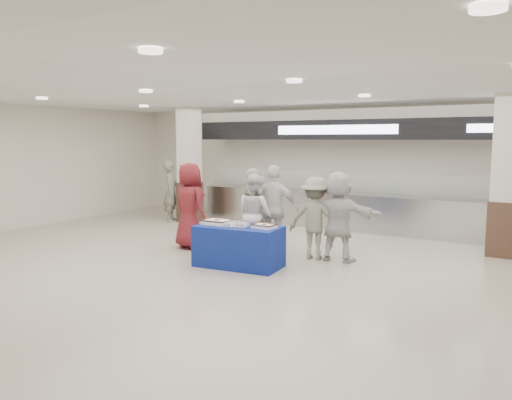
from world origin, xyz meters
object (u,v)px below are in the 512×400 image
Objects in this scene: cupcake_tray at (236,224)px; chef_short at (274,209)px; display_table at (239,246)px; soldier_a at (254,209)px; civilian_white at (339,216)px; soldier_bg at (171,191)px; sheet_cake_right at (264,226)px; soldier_b at (315,218)px; chef_tall at (256,214)px; sheet_cake_left at (217,221)px; civilian_maroon at (190,206)px.

cupcake_tray is 1.35m from chef_short.
display_table is 1.40m from chef_short.
civilian_white is (1.95, -0.09, 0.01)m from soldier_a.
soldier_a reaches higher than soldier_bg.
civilian_white reaches higher than soldier_bg.
sheet_cake_right is at bearing 2.65° from display_table.
soldier_bg is (-4.45, 3.26, 0.07)m from cupcake_tray.
sheet_cake_right is at bearing 58.05° from soldier_b.
chef_tall reaches higher than cupcake_tray.
soldier_bg is (-5.84, 1.85, -0.01)m from civilian_white.
chef_short is (0.01, 1.35, 0.12)m from cupcake_tray.
sheet_cake_right is at bearing 142.82° from soldier_a.
sheet_cake_right is 0.84× the size of cupcake_tray.
soldier_b is at bearing -137.28° from soldier_bg.
soldier_b is (0.93, 1.34, 0.01)m from cupcake_tray.
soldier_b reaches higher than cupcake_tray.
soldier_a reaches higher than sheet_cake_right.
sheet_cake_left is 0.29× the size of chef_short.
soldier_bg is (-4.23, 2.26, 0.03)m from chef_tall.
civilian_white is at bearing 37.54° from sheet_cake_left.
chef_tall is at bearing 139.36° from soldier_a.
soldier_b is (1.36, 1.33, -0.00)m from sheet_cake_left.
soldier_bg reaches higher than soldier_b.
chef_short is (-0.00, 1.30, 0.53)m from display_table.
cupcake_tray is 0.27× the size of chef_short.
chef_short is at bearing 83.45° from display_table.
cupcake_tray is 0.28× the size of soldier_bg.
soldier_b is at bearing 5.92° from civilian_white.
display_table is 3.22× the size of cupcake_tray.
display_table is 1.64m from soldier_b.
soldier_bg is (-2.72, 2.47, -0.06)m from civilian_maroon.
sheet_cake_right is at bearing 52.89° from civilian_white.
soldier_a is 1.07× the size of soldier_b.
chef_short is (0.57, -0.15, 0.04)m from soldier_a.
chef_tall is (-0.24, 0.96, 0.45)m from display_table.
soldier_b is 0.47m from civilian_white.
soldier_bg reaches higher than sheet_cake_right.
soldier_a is (1.17, 0.70, -0.06)m from civilian_maroon.
sheet_cake_right reaches higher than display_table.
civilian_white is at bearing 37.96° from display_table.
soldier_bg is at bearing -4.05° from chef_tall.
chef_tall reaches higher than sheet_cake_left.
soldier_a is 0.99× the size of civilian_white.
soldier_b is at bearing 47.98° from display_table.
civilian_maroon is 1.01× the size of chef_short.
cupcake_tray is 1.98m from civilian_white.
sheet_cake_left is at bearing -156.61° from soldier_bg.
sheet_cake_left is 1.08× the size of cupcake_tray.
chef_tall is (0.34, -0.49, -0.04)m from soldier_a.
soldier_bg is (-3.89, 1.77, -0.00)m from soldier_a.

